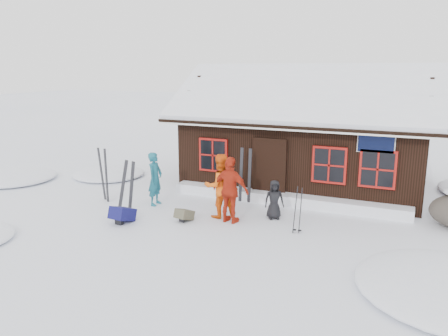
{
  "coord_description": "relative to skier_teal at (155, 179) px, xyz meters",
  "views": [
    {
      "loc": [
        5.08,
        -10.73,
        4.22
      ],
      "look_at": [
        -0.06,
        0.97,
        1.3
      ],
      "focal_mm": 35.0,
      "sensor_mm": 36.0,
      "label": 1
    }
  ],
  "objects": [
    {
      "name": "mountain_hut",
      "position": [
        3.74,
        4.44,
        0.73
      ],
      "size": [
        8.9,
        6.09,
        4.42
      ],
      "color": "black",
      "rests_on": "ground"
    },
    {
      "name": "skier_teal",
      "position": [
        0.0,
        0.0,
        0.0
      ],
      "size": [
        0.45,
        0.64,
        1.68
      ],
      "primitive_type": "imported",
      "rotation": [
        0.0,
        0.0,
        1.65
      ],
      "color": "#175C6E",
      "rests_on": "ground"
    },
    {
      "name": "skier_crouched",
      "position": [
        3.83,
        0.23,
        -0.27
      ],
      "size": [
        0.66,
        0.58,
        1.14
      ],
      "primitive_type": "imported",
      "rotation": [
        0.0,
        0.0,
        0.49
      ],
      "color": "black",
      "rests_on": "ground"
    },
    {
      "name": "backpack_olive",
      "position": [
        1.57,
        -0.99,
        -0.71
      ],
      "size": [
        0.45,
        0.55,
        0.27
      ],
      "primitive_type": "cube",
      "rotation": [
        0.0,
        0.0,
        -0.19
      ],
      "color": "#4F4C38",
      "rests_on": "ground"
    },
    {
      "name": "ski_pair_mid",
      "position": [
        -1.78,
        -0.26,
        -0.0
      ],
      "size": [
        0.51,
        0.24,
        1.78
      ],
      "rotation": [
        0.0,
        0.0,
        -0.38
      ],
      "color": "black",
      "rests_on": "ground"
    },
    {
      "name": "ski_pair_right",
      "position": [
        2.48,
        1.42,
        0.02
      ],
      "size": [
        0.46,
        0.08,
        1.82
      ],
      "rotation": [
        0.0,
        0.0,
        -0.06
      ],
      "color": "black",
      "rests_on": "ground"
    },
    {
      "name": "ground",
      "position": [
        2.23,
        -0.54,
        -0.84
      ],
      "size": [
        120.0,
        120.0,
        0.0
      ],
      "primitive_type": "plane",
      "color": "white",
      "rests_on": "ground"
    },
    {
      "name": "snow_drift",
      "position": [
        3.73,
        1.71,
        -0.67
      ],
      "size": [
        7.6,
        0.6,
        0.35
      ],
      "primitive_type": "cube",
      "color": "white",
      "rests_on": "ground"
    },
    {
      "name": "snow_mounds",
      "position": [
        3.89,
        1.32,
        -0.84
      ],
      "size": [
        20.6,
        13.2,
        0.48
      ],
      "color": "white",
      "rests_on": "ground"
    },
    {
      "name": "ski_pair_left",
      "position": [
        -0.24,
        -1.15,
        -0.04
      ],
      "size": [
        0.65,
        0.23,
        1.69
      ],
      "rotation": [
        0.0,
        0.0,
        0.17
      ],
      "color": "black",
      "rests_on": "ground"
    },
    {
      "name": "backpack_blue",
      "position": [
        0.05,
        -1.8,
        -0.67
      ],
      "size": [
        0.53,
        0.67,
        0.35
      ],
      "primitive_type": "cube",
      "rotation": [
        0.0,
        0.0,
        -0.08
      ],
      "color": "#12124E",
      "rests_on": "ground"
    },
    {
      "name": "ski_poles",
      "position": [
        4.73,
        -0.61,
        -0.23
      ],
      "size": [
        0.23,
        0.11,
        1.3
      ],
      "color": "black",
      "rests_on": "ground"
    },
    {
      "name": "skier_orange_left",
      "position": [
        2.34,
        -0.25,
        0.09
      ],
      "size": [
        1.14,
        1.14,
        1.86
      ],
      "primitive_type": "imported",
      "rotation": [
        0.0,
        0.0,
        3.9
      ],
      "color": "#E85B10",
      "rests_on": "ground"
    },
    {
      "name": "skier_orange_right",
      "position": [
        2.81,
        -0.56,
        0.09
      ],
      "size": [
        1.15,
        0.6,
        1.87
      ],
      "primitive_type": "imported",
      "rotation": [
        0.0,
        0.0,
        3.01
      ],
      "color": "#B22612",
      "rests_on": "ground"
    }
  ]
}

